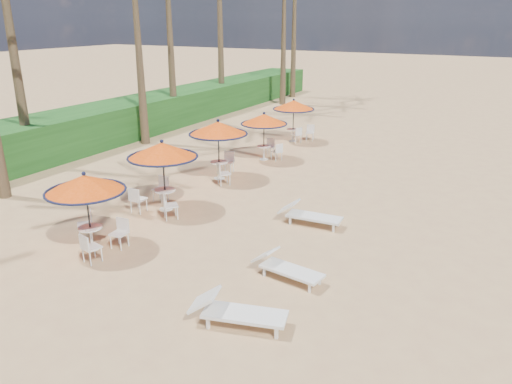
{
  "coord_description": "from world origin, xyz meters",
  "views": [
    {
      "loc": [
        5.26,
        -9.02,
        6.06
      ],
      "look_at": [
        -1.34,
        3.07,
        1.2
      ],
      "focal_mm": 35.0,
      "sensor_mm": 36.0,
      "label": 1
    }
  ],
  "objects_px": {
    "station_3": "(265,123)",
    "lounger_mid": "(285,267)",
    "station_1": "(161,159)",
    "station_2": "(219,134)",
    "lounger_near": "(235,311)",
    "lounger_far": "(308,214)",
    "station_0": "(87,193)",
    "station_4": "(295,109)"
  },
  "relations": [
    {
      "from": "station_4",
      "to": "lounger_mid",
      "type": "xyz_separation_m",
      "value": [
        5.69,
        -13.03,
        -1.36
      ]
    },
    {
      "from": "station_0",
      "to": "station_4",
      "type": "xyz_separation_m",
      "value": [
        -0.35,
        14.08,
        0.04
      ]
    },
    {
      "from": "lounger_far",
      "to": "station_4",
      "type": "bearing_deg",
      "value": 113.15
    },
    {
      "from": "station_2",
      "to": "lounger_mid",
      "type": "distance_m",
      "value": 8.36
    },
    {
      "from": "station_2",
      "to": "station_0",
      "type": "bearing_deg",
      "value": -87.33
    },
    {
      "from": "station_3",
      "to": "lounger_near",
      "type": "xyz_separation_m",
      "value": [
        5.35,
        -11.56,
        -1.29
      ]
    },
    {
      "from": "station_0",
      "to": "station_1",
      "type": "xyz_separation_m",
      "value": [
        -0.15,
        3.29,
        0.11
      ]
    },
    {
      "from": "lounger_near",
      "to": "lounger_far",
      "type": "bearing_deg",
      "value": 82.64
    },
    {
      "from": "station_4",
      "to": "lounger_near",
      "type": "distance_m",
      "value": 16.37
    },
    {
      "from": "lounger_mid",
      "to": "lounger_far",
      "type": "bearing_deg",
      "value": 112.01
    },
    {
      "from": "lounger_near",
      "to": "lounger_mid",
      "type": "relative_size",
      "value": 1.12
    },
    {
      "from": "station_3",
      "to": "lounger_mid",
      "type": "relative_size",
      "value": 1.13
    },
    {
      "from": "station_2",
      "to": "lounger_far",
      "type": "height_order",
      "value": "station_2"
    },
    {
      "from": "lounger_near",
      "to": "lounger_mid",
      "type": "height_order",
      "value": "lounger_near"
    },
    {
      "from": "station_1",
      "to": "station_3",
      "type": "distance_m",
      "value": 7.04
    },
    {
      "from": "station_1",
      "to": "station_2",
      "type": "height_order",
      "value": "same"
    },
    {
      "from": "station_3",
      "to": "lounger_far",
      "type": "bearing_deg",
      "value": -52.18
    },
    {
      "from": "station_2",
      "to": "station_3",
      "type": "xyz_separation_m",
      "value": [
        0.26,
        3.32,
        -0.18
      ]
    },
    {
      "from": "station_0",
      "to": "lounger_near",
      "type": "xyz_separation_m",
      "value": [
        5.28,
        -1.23,
        -1.29
      ]
    },
    {
      "from": "station_1",
      "to": "lounger_mid",
      "type": "relative_size",
      "value": 1.25
    },
    {
      "from": "lounger_near",
      "to": "station_0",
      "type": "bearing_deg",
      "value": 151.83
    },
    {
      "from": "station_1",
      "to": "station_3",
      "type": "relative_size",
      "value": 1.11
    },
    {
      "from": "station_0",
      "to": "station_2",
      "type": "bearing_deg",
      "value": 92.67
    },
    {
      "from": "station_0",
      "to": "lounger_near",
      "type": "height_order",
      "value": "station_0"
    },
    {
      "from": "station_2",
      "to": "lounger_near",
      "type": "relative_size",
      "value": 1.12
    },
    {
      "from": "station_2",
      "to": "station_4",
      "type": "height_order",
      "value": "station_2"
    },
    {
      "from": "station_3",
      "to": "station_1",
      "type": "bearing_deg",
      "value": -90.62
    },
    {
      "from": "station_3",
      "to": "station_4",
      "type": "xyz_separation_m",
      "value": [
        -0.28,
        3.75,
        0.04
      ]
    },
    {
      "from": "station_1",
      "to": "lounger_near",
      "type": "xyz_separation_m",
      "value": [
        5.43,
        -4.52,
        -1.4
      ]
    },
    {
      "from": "station_0",
      "to": "station_3",
      "type": "distance_m",
      "value": 10.33
    },
    {
      "from": "station_1",
      "to": "station_3",
      "type": "height_order",
      "value": "station_1"
    },
    {
      "from": "lounger_near",
      "to": "lounger_mid",
      "type": "xyz_separation_m",
      "value": [
        0.06,
        2.28,
        -0.03
      ]
    },
    {
      "from": "station_1",
      "to": "lounger_far",
      "type": "relative_size",
      "value": 1.2
    },
    {
      "from": "lounger_mid",
      "to": "lounger_far",
      "type": "distance_m",
      "value": 3.47
    },
    {
      "from": "lounger_mid",
      "to": "station_2",
      "type": "bearing_deg",
      "value": 141.8
    },
    {
      "from": "station_2",
      "to": "station_3",
      "type": "relative_size",
      "value": 1.11
    },
    {
      "from": "station_1",
      "to": "lounger_far",
      "type": "xyz_separation_m",
      "value": [
        4.66,
        1.13,
        -1.41
      ]
    },
    {
      "from": "station_0",
      "to": "lounger_mid",
      "type": "distance_m",
      "value": 5.6
    },
    {
      "from": "station_1",
      "to": "station_3",
      "type": "xyz_separation_m",
      "value": [
        0.08,
        7.04,
        -0.11
      ]
    },
    {
      "from": "station_4",
      "to": "lounger_near",
      "type": "xyz_separation_m",
      "value": [
        5.63,
        -15.31,
        -1.33
      ]
    },
    {
      "from": "station_0",
      "to": "lounger_near",
      "type": "relative_size",
      "value": 1.05
    },
    {
      "from": "station_4",
      "to": "lounger_far",
      "type": "bearing_deg",
      "value": -63.27
    }
  ]
}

